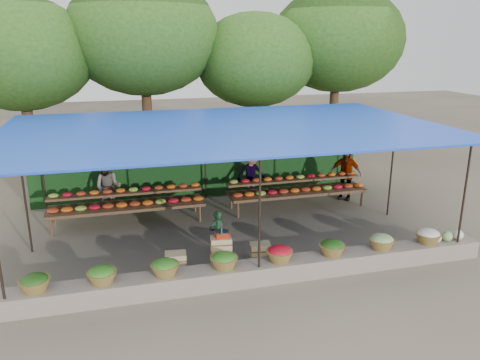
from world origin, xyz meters
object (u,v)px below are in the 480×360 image
object	(u,v)px
crate_counter	(220,257)
weighing_scale	(222,234)
vendor_seated	(217,234)
blue_crate_front	(26,298)

from	to	relation	value
crate_counter	weighing_scale	distance (m)	0.54
crate_counter	vendor_seated	bearing A→B (deg)	83.03
crate_counter	blue_crate_front	xyz separation A→B (m)	(-3.91, -0.44, -0.18)
crate_counter	blue_crate_front	bearing A→B (deg)	-173.56
crate_counter	vendor_seated	size ratio (longest dim) A/B	2.10
vendor_seated	blue_crate_front	distance (m)	4.16
vendor_seated	crate_counter	bearing A→B (deg)	63.26
weighing_scale	blue_crate_front	xyz separation A→B (m)	(-3.96, -0.44, -0.71)
weighing_scale	vendor_seated	xyz separation A→B (m)	(0.03, 0.66, -0.28)
crate_counter	blue_crate_front	size ratio (longest dim) A/B	5.42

